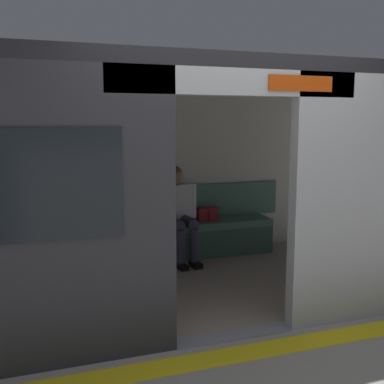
{
  "coord_description": "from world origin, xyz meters",
  "views": [
    {
      "loc": [
        1.51,
        3.29,
        1.74
      ],
      "look_at": [
        -0.08,
        -1.25,
        1.01
      ],
      "focal_mm": 43.61,
      "sensor_mm": 36.0,
      "label": 1
    }
  ],
  "objects_px": {
    "train_car": "(179,146)",
    "handbag": "(207,214)",
    "person_seated": "(177,207)",
    "grab_pole_door": "(161,201)",
    "book": "(141,224)",
    "bench_seat": "(160,233)"
  },
  "relations": [
    {
      "from": "train_car",
      "to": "handbag",
      "type": "bearing_deg",
      "value": -123.84
    },
    {
      "from": "person_seated",
      "to": "grab_pole_door",
      "type": "relative_size",
      "value": 0.56
    },
    {
      "from": "train_car",
      "to": "handbag",
      "type": "height_order",
      "value": "train_car"
    },
    {
      "from": "person_seated",
      "to": "grab_pole_door",
      "type": "distance_m",
      "value": 1.79
    },
    {
      "from": "train_car",
      "to": "book",
      "type": "distance_m",
      "value": 1.51
    },
    {
      "from": "grab_pole_door",
      "to": "book",
      "type": "bearing_deg",
      "value": -97.22
    },
    {
      "from": "bench_seat",
      "to": "person_seated",
      "type": "xyz_separation_m",
      "value": [
        -0.21,
        0.05,
        0.33
      ]
    },
    {
      "from": "train_car",
      "to": "book",
      "type": "height_order",
      "value": "train_car"
    },
    {
      "from": "handbag",
      "to": "book",
      "type": "xyz_separation_m",
      "value": [
        0.87,
        -0.03,
        -0.07
      ]
    },
    {
      "from": "bench_seat",
      "to": "person_seated",
      "type": "bearing_deg",
      "value": 165.93
    },
    {
      "from": "train_car",
      "to": "book",
      "type": "xyz_separation_m",
      "value": [
        0.15,
        -1.1,
        -1.02
      ]
    },
    {
      "from": "bench_seat",
      "to": "book",
      "type": "xyz_separation_m",
      "value": [
        0.22,
        -0.09,
        0.12
      ]
    },
    {
      "from": "train_car",
      "to": "book",
      "type": "bearing_deg",
      "value": -82.0
    },
    {
      "from": "grab_pole_door",
      "to": "bench_seat",
      "type": "bearing_deg",
      "value": -104.96
    },
    {
      "from": "train_car",
      "to": "book",
      "type": "relative_size",
      "value": 29.09
    },
    {
      "from": "train_car",
      "to": "grab_pole_door",
      "type": "height_order",
      "value": "train_car"
    },
    {
      "from": "bench_seat",
      "to": "grab_pole_door",
      "type": "relative_size",
      "value": 1.42
    },
    {
      "from": "book",
      "to": "grab_pole_door",
      "type": "bearing_deg",
      "value": 90.99
    },
    {
      "from": "bench_seat",
      "to": "person_seated",
      "type": "height_order",
      "value": "person_seated"
    },
    {
      "from": "handbag",
      "to": "grab_pole_door",
      "type": "relative_size",
      "value": 0.12
    },
    {
      "from": "bench_seat",
      "to": "person_seated",
      "type": "distance_m",
      "value": 0.39
    },
    {
      "from": "bench_seat",
      "to": "book",
      "type": "distance_m",
      "value": 0.27
    }
  ]
}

